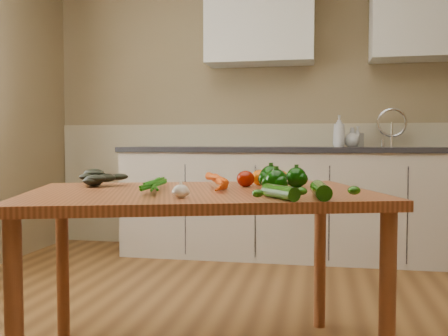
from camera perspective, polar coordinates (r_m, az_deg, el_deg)
room at (r=2.15m, az=-0.16°, el=11.16°), size 4.04×5.04×2.64m
counter_run at (r=4.14m, az=8.15°, el=-3.75°), size 2.84×0.64×1.14m
upper_cabinets at (r=4.35m, az=12.50°, el=16.32°), size 2.15×0.35×0.70m
table at (r=2.06m, az=-2.69°, el=-4.85°), size 1.59×1.27×0.74m
soap_bottle_a at (r=4.17m, az=13.01°, el=4.13°), size 0.11×0.11×0.26m
soap_bottle_b at (r=4.29m, az=15.01°, el=3.48°), size 0.11×0.11×0.17m
soap_bottle_c at (r=4.25m, az=14.45°, el=3.42°), size 0.18×0.18×0.16m
carrot_bunch at (r=2.06m, az=-2.99°, el=-1.60°), size 0.31×0.27×0.07m
leafy_greens at (r=2.30m, az=-13.51°, el=-0.82°), size 0.20×0.18×0.10m
garlic_bulb at (r=1.78m, az=-4.95°, el=-2.66°), size 0.06×0.06×0.05m
pepper_a at (r=2.11m, az=5.38°, el=-1.09°), size 0.10×0.10×0.10m
pepper_b at (r=2.20m, az=8.28°, el=-1.09°), size 0.09×0.09×0.09m
pepper_c at (r=1.94m, az=5.99°, el=-1.55°), size 0.09×0.09×0.09m
tomato_a at (r=2.20m, az=2.49°, el=-1.24°), size 0.08×0.08×0.07m
tomato_b at (r=2.29m, az=4.10°, el=-1.10°), size 0.08×0.08×0.07m
tomato_c at (r=2.28m, az=6.40°, el=-1.14°), size 0.08×0.08×0.07m
zucchini_a at (r=1.81m, az=10.97°, el=-2.50°), size 0.08×0.24×0.06m
zucchini_b at (r=1.74m, az=6.44°, el=-2.77°), size 0.15×0.17×0.05m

